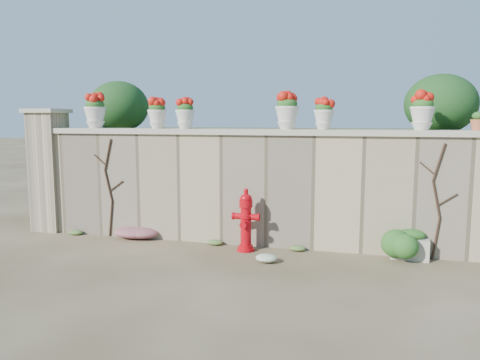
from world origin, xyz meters
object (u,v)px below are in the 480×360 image
(urn_pot_0, at_px, (95,111))
(terracotta_pot, at_px, (478,122))
(fire_hydrant, at_px, (246,220))
(planter_box, at_px, (410,245))

(urn_pot_0, relative_size, terracotta_pot, 2.31)
(fire_hydrant, height_order, terracotta_pot, terracotta_pot)
(urn_pot_0, bearing_deg, fire_hydrant, -9.13)
(planter_box, height_order, terracotta_pot, terracotta_pot)
(planter_box, height_order, urn_pot_0, urn_pot_0)
(planter_box, bearing_deg, fire_hydrant, -168.15)
(terracotta_pot, bearing_deg, urn_pot_0, 180.00)
(planter_box, xyz_separation_m, urn_pot_0, (-5.90, 0.25, 2.20))
(urn_pot_0, bearing_deg, terracotta_pot, 0.00)
(terracotta_pot, bearing_deg, fire_hydrant, -172.09)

